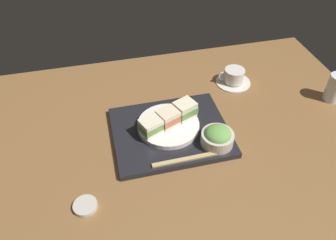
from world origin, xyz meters
The scene contains 11 objects.
ground_plane centered at (0.00, 0.00, -1.50)cm, with size 140.00×100.00×3.00cm, color brown.
serving_tray centered at (-5.91, -0.56, 1.05)cm, with size 38.89×31.89×2.10cm, color black.
sandwich_plate centered at (-6.36, 0.75, 2.98)cm, with size 21.19×21.19×1.77cm, color white.
sandwich_near centered at (-12.71, -1.54, 6.34)cm, with size 8.70×8.07×4.95cm.
sandwich_middle centered at (-6.36, 0.75, 6.57)cm, with size 8.79×8.25×5.42cm.
sandwich_far centered at (-0.01, 3.04, 6.87)cm, with size 8.84×8.38×6.00cm.
salad_bowl centered at (7.23, -10.19, 5.09)cm, with size 10.62×10.62×6.56cm.
chopsticks_pair centered at (-4.31, -14.65, 2.45)cm, with size 21.92×1.63×0.70cm.
coffee_cup centered at (26.23, 22.18, 2.71)cm, with size 14.10×14.10×6.25cm.
drinking_glass centered at (58.89, 3.23, 5.44)cm, with size 6.31×6.31×10.89cm, color silver.
small_sauce_dish centered at (-36.04, -22.86, 0.69)cm, with size 6.78×6.78×1.38cm, color beige.
Camera 1 is at (-25.53, -77.16, 80.48)cm, focal length 34.95 mm.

